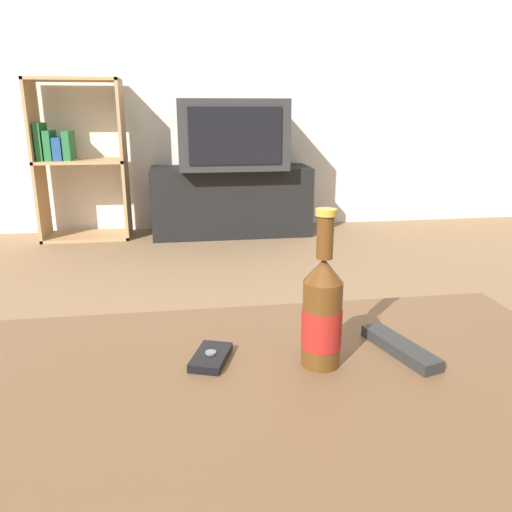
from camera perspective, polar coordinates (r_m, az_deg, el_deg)
name	(u,v)px	position (r m, az deg, el deg)	size (l,w,h in m)	color
back_wall	(188,40)	(3.72, -7.82, 23.23)	(8.00, 0.05, 2.60)	silver
coffee_table	(249,422)	(0.82, -0.79, -18.41)	(1.16, 0.61, 0.45)	brown
tv_stand	(231,201)	(3.50, -2.84, 6.30)	(1.08, 0.38, 0.47)	black
television	(230,134)	(3.45, -2.94, 13.79)	(0.70, 0.61, 0.44)	#2D2D2D
bookshelf	(75,157)	(3.56, -19.96, 10.56)	(0.57, 0.30, 1.04)	tan
beer_bottle	(322,312)	(0.81, 7.56, -6.42)	(0.07, 0.07, 0.26)	#563314
cell_phone	(211,357)	(0.85, -5.18, -11.44)	(0.08, 0.11, 0.02)	black
remote_control	(400,347)	(0.90, 16.12, -10.00)	(0.08, 0.17, 0.02)	#282828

